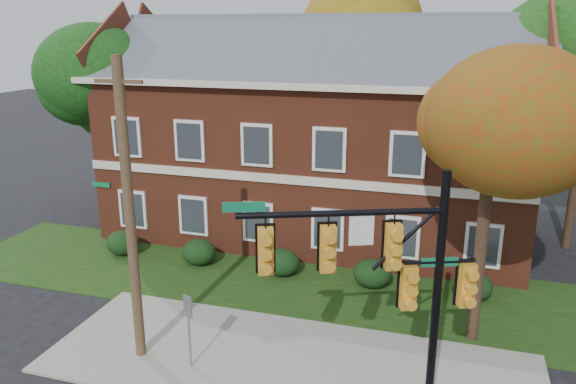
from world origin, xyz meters
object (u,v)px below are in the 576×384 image
(apartment_building, at_px, (317,125))
(hedge_right, at_px, (372,274))
(hedge_far_right, at_px, (472,286))
(tree_far_rear, at_px, (376,34))
(tree_left_rear, at_px, (111,83))
(traffic_signal, at_px, (389,275))
(sign_post, at_px, (189,320))
(hedge_far_left, at_px, (123,243))
(hedge_left, at_px, (199,252))
(hedge_center, at_px, (282,262))
(utility_pole, at_px, (130,215))
(tree_near_right, at_px, (503,125))

(apartment_building, relative_size, hedge_right, 13.43)
(hedge_far_right, distance_m, tree_far_rear, 16.51)
(tree_left_rear, bearing_deg, hedge_right, -17.37)
(traffic_signal, bearing_deg, sign_post, 150.34)
(hedge_far_left, distance_m, sign_post, 9.30)
(apartment_building, height_order, hedge_left, apartment_building)
(hedge_right, relative_size, sign_post, 0.62)
(hedge_far_left, xyz_separation_m, hedge_center, (7.00, 0.00, 0.00))
(hedge_left, height_order, hedge_far_right, same)
(hedge_far_left, relative_size, traffic_signal, 0.22)
(hedge_left, bearing_deg, utility_pole, -79.14)
(tree_far_rear, bearing_deg, hedge_far_right, -66.63)
(hedge_right, xyz_separation_m, sign_post, (-4.08, -6.65, 1.00))
(apartment_building, distance_m, hedge_far_left, 9.82)
(hedge_far_left, bearing_deg, traffic_signal, -31.92)
(hedge_center, distance_m, sign_post, 6.75)
(hedge_far_left, distance_m, utility_pole, 8.91)
(utility_pole, xyz_separation_m, sign_post, (1.68, -0.15, -2.83))
(apartment_building, bearing_deg, sign_post, -92.77)
(hedge_right, distance_m, traffic_signal, 8.24)
(apartment_building, distance_m, traffic_signal, 13.59)
(traffic_signal, bearing_deg, tree_near_right, 40.63)
(hedge_far_right, height_order, traffic_signal, traffic_signal)
(hedge_right, bearing_deg, hedge_far_left, 180.00)
(hedge_right, height_order, tree_near_right, tree_near_right)
(tree_left_rear, bearing_deg, hedge_far_right, -13.89)
(hedge_far_left, height_order, sign_post, sign_post)
(utility_pole, bearing_deg, apartment_building, 76.93)
(apartment_building, distance_m, hedge_far_right, 9.82)
(apartment_building, bearing_deg, hedge_right, -56.33)
(tree_left_rear, height_order, tree_far_rear, tree_far_rear)
(hedge_center, bearing_deg, hedge_far_right, 0.00)
(hedge_far_right, xyz_separation_m, utility_pole, (-9.25, -6.50, 3.83))
(hedge_center, bearing_deg, tree_far_rear, 84.15)
(hedge_far_right, relative_size, utility_pole, 0.16)
(tree_near_right, bearing_deg, sign_post, -153.92)
(apartment_building, bearing_deg, hedge_center, -90.00)
(apartment_building, xyz_separation_m, tree_far_rear, (1.34, 7.84, 3.86))
(hedge_left, relative_size, tree_far_rear, 0.12)
(hedge_far_left, distance_m, tree_left_rear, 7.90)
(traffic_signal, bearing_deg, apartment_building, 89.09)
(hedge_far_right, bearing_deg, hedge_far_left, 180.00)
(apartment_building, distance_m, tree_left_rear, 9.94)
(hedge_left, bearing_deg, hedge_center, 0.00)
(hedge_left, xyz_separation_m, tree_far_rear, (4.84, 13.09, 8.32))
(hedge_far_right, bearing_deg, traffic_signal, -106.14)
(hedge_right, relative_size, traffic_signal, 0.22)
(utility_pole, relative_size, sign_post, 3.82)
(tree_near_right, relative_size, traffic_signal, 1.36)
(hedge_left, bearing_deg, hedge_right, 0.00)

